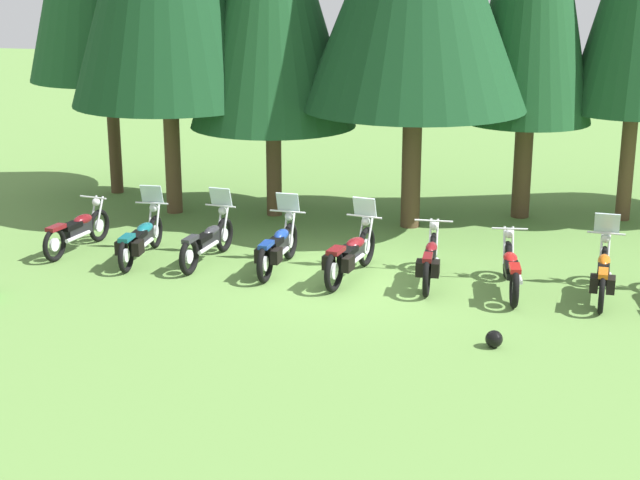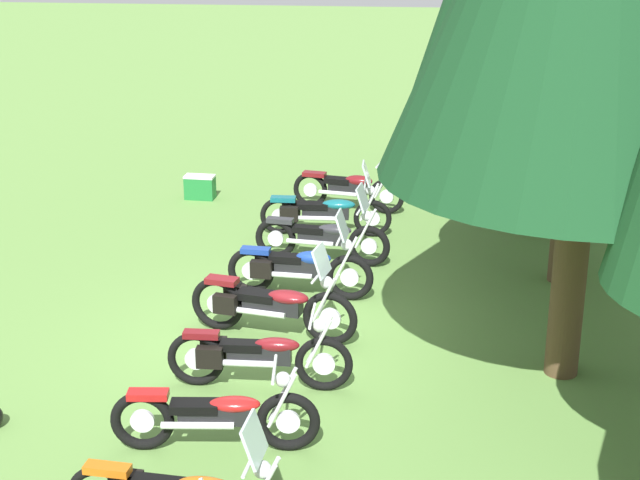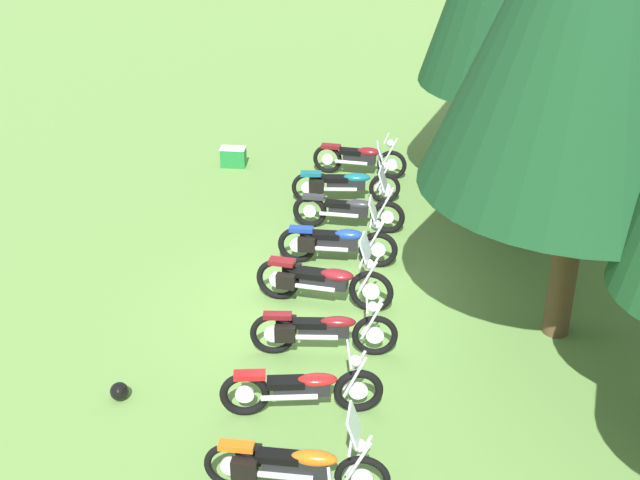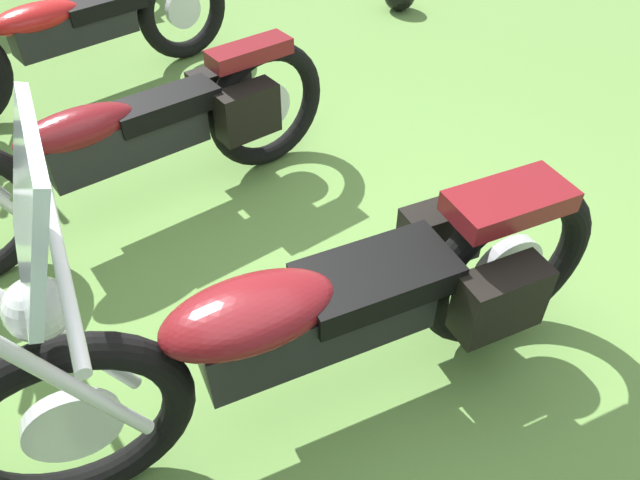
% 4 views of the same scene
% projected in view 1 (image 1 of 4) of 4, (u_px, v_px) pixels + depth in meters
% --- Properties ---
extents(ground_plane, '(80.00, 80.00, 0.00)m').
position_uv_depth(ground_plane, '(356.00, 276.00, 18.29)').
color(ground_plane, '#608C42').
extents(motorcycle_0, '(0.67, 2.17, 0.99)m').
position_uv_depth(motorcycle_0, '(78.00, 229.00, 19.74)').
color(motorcycle_0, black).
rests_on(motorcycle_0, ground_plane).
extents(motorcycle_1, '(0.69, 2.33, 1.35)m').
position_uv_depth(motorcycle_1, '(141.00, 238.00, 19.14)').
color(motorcycle_1, black).
rests_on(motorcycle_1, ground_plane).
extents(motorcycle_2, '(0.65, 2.27, 1.36)m').
position_uv_depth(motorcycle_2, '(208.00, 240.00, 19.01)').
color(motorcycle_2, black).
rests_on(motorcycle_2, ground_plane).
extents(motorcycle_3, '(0.72, 2.23, 1.37)m').
position_uv_depth(motorcycle_3, '(278.00, 247.00, 18.50)').
color(motorcycle_3, black).
rests_on(motorcycle_3, ground_plane).
extents(motorcycle_4, '(0.89, 2.37, 1.39)m').
position_uv_depth(motorcycle_4, '(350.00, 254.00, 18.04)').
color(motorcycle_4, black).
rests_on(motorcycle_4, ground_plane).
extents(motorcycle_5, '(0.72, 2.29, 1.01)m').
position_uv_depth(motorcycle_5, '(430.00, 260.00, 17.80)').
color(motorcycle_5, black).
rests_on(motorcycle_5, ground_plane).
extents(motorcycle_6, '(0.65, 2.29, 1.00)m').
position_uv_depth(motorcycle_6, '(511.00, 269.00, 17.35)').
color(motorcycle_6, black).
rests_on(motorcycle_6, ground_plane).
extents(motorcycle_7, '(0.66, 2.33, 1.36)m').
position_uv_depth(motorcycle_7, '(603.00, 273.00, 17.02)').
color(motorcycle_7, black).
rests_on(motorcycle_7, ground_plane).
extents(dropped_helmet, '(0.27, 0.27, 0.27)m').
position_uv_depth(dropped_helmet, '(494.00, 339.00, 14.97)').
color(dropped_helmet, black).
rests_on(dropped_helmet, ground_plane).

